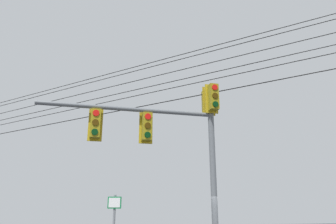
# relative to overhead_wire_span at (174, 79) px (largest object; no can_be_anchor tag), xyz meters

# --- Properties ---
(signal_mast_assembly) EXTENTS (5.88, 0.96, 6.27)m
(signal_mast_assembly) POSITION_rel_overhead_wire_span_xyz_m (-0.22, -0.95, -2.33)
(signal_mast_assembly) COLOR slate
(signal_mast_assembly) RESTS_ON ground
(overhead_wire_span) EXTENTS (22.66, 20.85, 2.27)m
(overhead_wire_span) POSITION_rel_overhead_wire_span_xyz_m (0.00, 0.00, 0.00)
(overhead_wire_span) COLOR black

